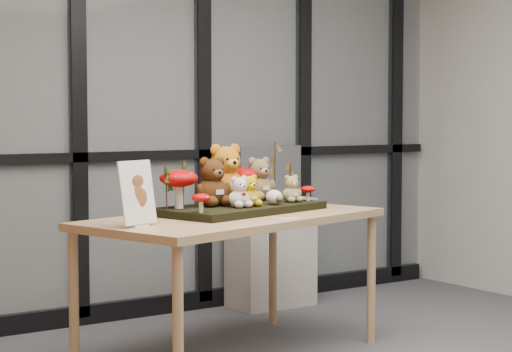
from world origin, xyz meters
TOP-DOWN VIEW (x-y plane):
  - room_shell at (0.00, 0.00)m, footprint 5.00×5.00m
  - glass_partition at (-0.00, 2.47)m, footprint 4.90×0.06m
  - display_table at (-0.11, 1.25)m, footprint 1.82×1.24m
  - diorama_tray at (-0.00, 1.34)m, footprint 1.05×0.71m
  - bear_pooh_yellow at (-0.01, 1.48)m, footprint 0.33×0.32m
  - bear_brown_medium at (-0.16, 1.38)m, footprint 0.27×0.25m
  - bear_tan_back at (0.24, 1.51)m, footprint 0.25×0.24m
  - bear_small_yellow at (-0.01, 1.24)m, footprint 0.17×0.16m
  - bear_white_bow at (-0.08, 1.22)m, footprint 0.17×0.16m
  - bear_beige_small at (0.33, 1.31)m, footprint 0.16×0.15m
  - plush_cream_hedgehog at (0.16, 1.25)m, footprint 0.08×0.08m
  - mushroom_back_left at (-0.37, 1.36)m, footprint 0.20×0.20m
  - mushroom_back_right at (0.18, 1.56)m, footprint 0.19×0.19m
  - mushroom_front_left at (-0.39, 1.11)m, footprint 0.10×0.10m
  - mushroom_front_right at (0.45, 1.32)m, footprint 0.09×0.09m
  - sprig_green_far_left at (-0.45, 1.35)m, footprint 0.05×0.05m
  - sprig_green_mid_left at (-0.30, 1.44)m, footprint 0.05×0.05m
  - sprig_dry_far_right at (0.39, 1.55)m, footprint 0.05×0.05m
  - sprig_dry_mid_right at (0.41, 1.43)m, footprint 0.05×0.05m
  - sprig_green_centre at (-0.15, 1.50)m, footprint 0.05×0.05m
  - sign_holder at (-0.75, 1.09)m, footprint 0.23×0.13m
  - label_card at (0.03, 0.94)m, footprint 0.09×0.03m
  - cabinet at (0.87, 2.27)m, footprint 0.56×0.33m
  - monitor at (0.87, 2.29)m, footprint 0.50×0.05m

SIDE VIEW (x-z plane):
  - cabinet at x=0.87m, z-range 0.00..0.74m
  - display_table at x=-0.11m, z-range 0.32..1.10m
  - label_card at x=0.03m, z-range 0.78..0.78m
  - diorama_tray at x=0.00m, z-range 0.78..0.82m
  - plush_cream_hedgehog at x=0.16m, z-range 0.82..0.91m
  - mushroom_front_right at x=0.45m, z-range 0.82..0.92m
  - mushroom_front_left at x=-0.39m, z-range 0.82..0.93m
  - bear_beige_small at x=0.33m, z-range 0.82..0.99m
  - bear_white_bow at x=-0.08m, z-range 0.82..1.01m
  - sprig_green_centre at x=-0.15m, z-range 0.82..1.01m
  - bear_small_yellow at x=-0.01m, z-range 0.82..1.01m
  - monitor at x=0.87m, z-range 0.74..1.10m
  - mushroom_back_right at x=0.18m, z-range 0.82..1.03m
  - sign_holder at x=-0.75m, z-range 0.77..1.09m
  - sprig_dry_mid_right at x=0.41m, z-range 0.82..1.04m
  - mushroom_back_left at x=-0.37m, z-range 0.82..1.05m
  - sprig_green_far_left at x=-0.45m, z-range 0.82..1.06m
  - sprig_green_mid_left at x=-0.30m, z-range 0.82..1.07m
  - bear_tan_back at x=0.24m, z-range 0.82..1.09m
  - bear_brown_medium at x=-0.16m, z-range 0.82..1.11m
  - sprig_dry_far_right at x=0.39m, z-range 0.82..1.16m
  - bear_pooh_yellow at x=-0.01m, z-range 0.82..1.18m
  - glass_partition at x=0.00m, z-range 0.03..2.81m
  - room_shell at x=0.00m, z-range -0.82..4.18m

